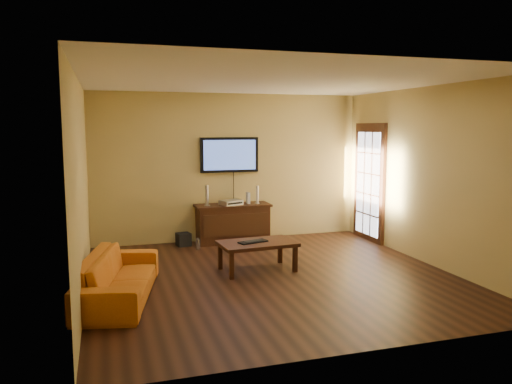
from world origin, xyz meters
name	(u,v)px	position (x,y,z in m)	size (l,w,h in m)	color
ground_plane	(273,276)	(0.00, 0.00, 0.00)	(5.00, 5.00, 0.00)	black
room_walls	(260,154)	(0.00, 0.62, 1.69)	(5.00, 5.00, 5.00)	tan
french_door	(369,184)	(2.46, 1.70, 1.05)	(0.07, 1.02, 2.22)	black
media_console	(233,223)	(-0.01, 2.23, 0.35)	(1.36, 0.52, 0.70)	black
television	(229,155)	(-0.01, 2.45, 1.58)	(1.08, 0.08, 0.64)	black
coffee_table	(257,245)	(-0.13, 0.35, 0.37)	(1.13, 0.73, 0.43)	black
sofa	(118,269)	(-2.10, -0.31, 0.37)	(1.89, 0.55, 0.74)	#C06315
speaker_left	(207,196)	(-0.49, 2.20, 0.87)	(0.10, 0.10, 0.37)	silver
speaker_right	(257,195)	(0.45, 2.20, 0.85)	(0.09, 0.09, 0.33)	silver
av_receiver	(231,202)	(-0.05, 2.21, 0.74)	(0.37, 0.26, 0.08)	silver
game_console	(248,198)	(0.29, 2.26, 0.80)	(0.04, 0.15, 0.20)	white
subwoofer	(184,239)	(-0.92, 2.20, 0.11)	(0.23, 0.23, 0.23)	black
bottle	(198,244)	(-0.73, 1.84, 0.10)	(0.07, 0.07, 0.21)	white
keyboard	(253,242)	(-0.19, 0.33, 0.44)	(0.46, 0.28, 0.03)	black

